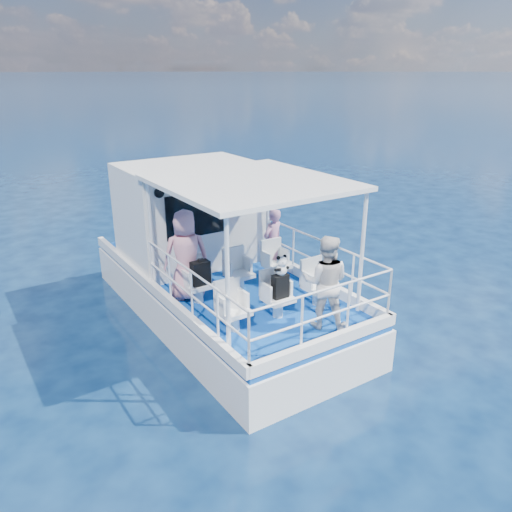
{
  "coord_description": "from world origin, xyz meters",
  "views": [
    {
      "loc": [
        -4.65,
        -7.48,
        5.0
      ],
      "look_at": [
        -0.0,
        -0.4,
        1.82
      ],
      "focal_mm": 35.0,
      "sensor_mm": 36.0,
      "label": 1
    }
  ],
  "objects_px": {
    "backpack_center": "(280,286)",
    "passenger_stbd_aft": "(325,282)",
    "passenger_port_fwd": "(186,255)",
    "panda": "(281,265)"
  },
  "relations": [
    {
      "from": "passenger_port_fwd",
      "to": "panda",
      "type": "height_order",
      "value": "passenger_port_fwd"
    },
    {
      "from": "passenger_port_fwd",
      "to": "backpack_center",
      "type": "relative_size",
      "value": 4.07
    },
    {
      "from": "passenger_port_fwd",
      "to": "passenger_stbd_aft",
      "type": "height_order",
      "value": "passenger_port_fwd"
    },
    {
      "from": "passenger_port_fwd",
      "to": "panda",
      "type": "xyz_separation_m",
      "value": [
        1.01,
        -1.61,
        0.12
      ]
    },
    {
      "from": "backpack_center",
      "to": "panda",
      "type": "bearing_deg",
      "value": -28.28
    },
    {
      "from": "backpack_center",
      "to": "panda",
      "type": "relative_size",
      "value": 1.21
    },
    {
      "from": "passenger_stbd_aft",
      "to": "backpack_center",
      "type": "distance_m",
      "value": 0.82
    },
    {
      "from": "backpack_center",
      "to": "passenger_stbd_aft",
      "type": "bearing_deg",
      "value": -56.22
    },
    {
      "from": "panda",
      "to": "passenger_stbd_aft",
      "type": "bearing_deg",
      "value": -56.74
    },
    {
      "from": "passenger_stbd_aft",
      "to": "panda",
      "type": "distance_m",
      "value": 0.8
    }
  ]
}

